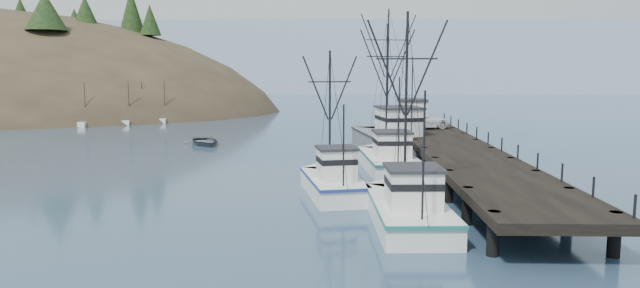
# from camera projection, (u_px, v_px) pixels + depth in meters

# --- Properties ---
(ground) EXTENTS (400.00, 400.00, 0.00)m
(ground) POSITION_uv_depth(u_px,v_px,m) (247.00, 228.00, 29.20)
(ground) COLOR navy
(ground) RESTS_ON ground
(pier) EXTENTS (6.00, 44.00, 2.00)m
(pier) POSITION_uv_depth(u_px,v_px,m) (457.00, 151.00, 44.42)
(pier) COLOR black
(pier) RESTS_ON ground
(distant_ridge) EXTENTS (360.00, 40.00, 26.00)m
(distant_ridge) POSITION_uv_depth(u_px,v_px,m) (352.00, 92.00, 197.34)
(distant_ridge) COLOR #9EB2C6
(distant_ridge) RESTS_ON ground
(distant_ridge_far) EXTENTS (180.00, 25.00, 18.00)m
(distant_ridge_far) POSITION_uv_depth(u_px,v_px,m) (218.00, 90.00, 213.66)
(distant_ridge_far) COLOR silver
(distant_ridge_far) RESTS_ON ground
(moored_sailboats) EXTENTS (24.07, 17.52, 6.35)m
(moored_sailboats) POSITION_uv_depth(u_px,v_px,m) (80.00, 120.00, 85.36)
(moored_sailboats) COLOR white
(moored_sailboats) RESTS_ON ground
(trawler_near) EXTENTS (4.14, 11.30, 11.44)m
(trawler_near) POSITION_uv_depth(u_px,v_px,m) (407.00, 208.00, 30.13)
(trawler_near) COLOR white
(trawler_near) RESTS_ON ground
(trawler_mid) EXTENTS (4.74, 9.50, 9.61)m
(trawler_mid) POSITION_uv_depth(u_px,v_px,m) (332.00, 182.00, 36.83)
(trawler_mid) COLOR white
(trawler_mid) RESTS_ON ground
(trawler_far) EXTENTS (4.69, 11.88, 12.02)m
(trawler_far) POSITION_uv_depth(u_px,v_px,m) (388.00, 159.00, 46.13)
(trawler_far) COLOR white
(trawler_far) RESTS_ON ground
(work_vessel) EXTENTS (7.72, 17.37, 14.22)m
(work_vessel) POSITION_uv_depth(u_px,v_px,m) (392.00, 140.00, 55.31)
(work_vessel) COLOR slate
(work_vessel) RESTS_ON ground
(pier_shed) EXTENTS (3.00, 3.20, 2.80)m
(pier_shed) POSITION_uv_depth(u_px,v_px,m) (412.00, 112.00, 62.06)
(pier_shed) COLOR silver
(pier_shed) RESTS_ON pier
(pickup_truck) EXTENTS (6.40, 4.45, 1.62)m
(pickup_truck) POSITION_uv_depth(u_px,v_px,m) (422.00, 121.00, 57.97)
(pickup_truck) COLOR white
(pickup_truck) RESTS_ON pier
(motorboat) EXTENTS (6.07, 6.74, 1.15)m
(motorboat) POSITION_uv_depth(u_px,v_px,m) (205.00, 145.00, 60.85)
(motorboat) COLOR #565C60
(motorboat) RESTS_ON ground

